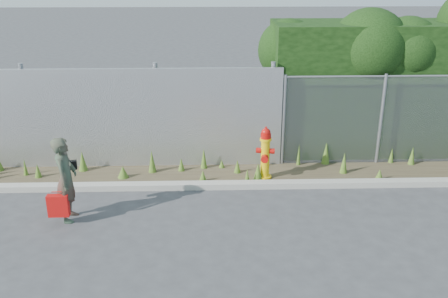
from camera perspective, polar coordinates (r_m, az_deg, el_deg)
name	(u,v)px	position (r m, az deg, el deg)	size (l,w,h in m)	color
ground	(244,234)	(8.56, 2.32, -9.66)	(80.00, 80.00, 0.00)	#393A3C
curb	(238,185)	(10.11, 1.64, -4.13)	(16.00, 0.22, 0.12)	#9D9A8E
weed_strip	(224,169)	(10.68, -0.02, -2.35)	(16.00, 1.25, 0.52)	#423726
corrugated_fence	(85,119)	(11.17, -15.57, 3.32)	(8.50, 0.21, 2.30)	#A1A3A8
chainlink_fence	(428,119)	(11.87, 22.30, 3.17)	(6.50, 0.07, 2.05)	gray
hedge	(428,66)	(12.62, 22.32, 8.81)	(7.63, 2.02, 3.83)	black
fire_hydrant	(265,154)	(10.35, 4.74, -0.57)	(0.38, 0.34, 1.15)	yellow
woman	(66,179)	(9.08, -17.60, -3.32)	(0.56, 0.37, 1.54)	#106847
red_tote_bag	(58,206)	(9.09, -18.42, -6.16)	(0.36, 0.13, 0.47)	red
black_shoulder_bag	(71,165)	(9.23, -17.11, -1.77)	(0.21, 0.09, 0.16)	black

